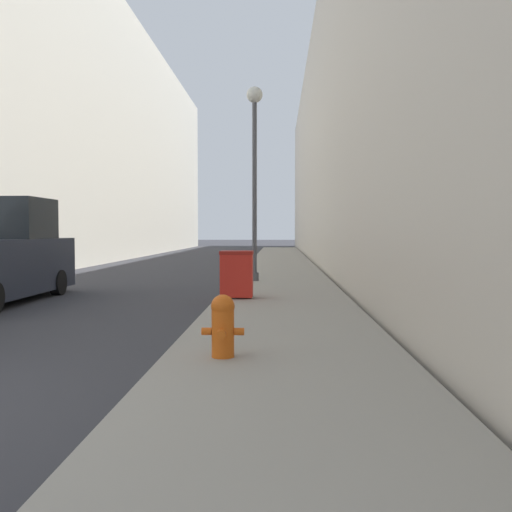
# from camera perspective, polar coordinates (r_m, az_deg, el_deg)

# --- Properties ---
(sidewalk_right) EXTENTS (3.02, 60.00, 0.12)m
(sidewalk_right) POSITION_cam_1_polar(r_m,az_deg,el_deg) (22.78, 2.53, -1.44)
(sidewalk_right) COLOR gray
(sidewalk_right) RESTS_ON ground
(building_left_glass) EXTENTS (12.00, 60.00, 14.61)m
(building_left_glass) POSITION_cam_1_polar(r_m,az_deg,el_deg) (34.51, -23.39, 11.77)
(building_left_glass) COLOR beige
(building_left_glass) RESTS_ON ground
(building_right_stone) EXTENTS (12.00, 60.00, 12.22)m
(building_right_stone) POSITION_cam_1_polar(r_m,az_deg,el_deg) (32.00, 16.49, 10.46)
(building_right_stone) COLOR beige
(building_right_stone) RESTS_ON ground
(fire_hydrant) EXTENTS (0.51, 0.40, 0.75)m
(fire_hydrant) POSITION_cam_1_polar(r_m,az_deg,el_deg) (6.88, -3.34, -6.83)
(fire_hydrant) COLOR #D15614
(fire_hydrant) RESTS_ON sidewalk_right
(trash_bin) EXTENTS (0.74, 0.59, 1.06)m
(trash_bin) POSITION_cam_1_polar(r_m,az_deg,el_deg) (12.87, -1.94, -1.78)
(trash_bin) COLOR red
(trash_bin) RESTS_ON sidewalk_right
(lamppost) EXTENTS (0.48, 0.48, 5.84)m
(lamppost) POSITION_cam_1_polar(r_m,az_deg,el_deg) (17.43, -0.15, 10.48)
(lamppost) COLOR #4C4C51
(lamppost) RESTS_ON sidewalk_right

